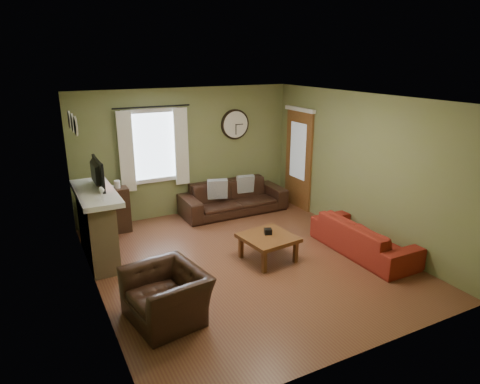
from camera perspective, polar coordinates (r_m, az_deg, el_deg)
name	(u,v)px	position (r m, az deg, el deg)	size (l,w,h in m)	color
floor	(246,261)	(7.06, 0.78, -9.15)	(4.60, 5.20, 0.00)	brown
ceiling	(247,98)	(6.33, 0.88, 12.36)	(4.60, 5.20, 0.00)	white
wall_left	(91,208)	(5.91, -19.29, -1.98)	(0.00, 5.20, 2.60)	olive
wall_right	(360,167)	(7.89, 15.75, 3.17)	(0.00, 5.20, 2.60)	olive
wall_back	(187,152)	(8.88, -7.13, 5.28)	(4.60, 0.00, 2.60)	olive
wall_front	(365,249)	(4.60, 16.39, -7.32)	(4.60, 0.00, 2.60)	olive
fireplace	(97,228)	(7.26, -18.53, -4.59)	(0.40, 1.40, 1.10)	tan
firebox	(111,240)	(7.38, -16.88, -6.16)	(0.04, 0.60, 0.55)	black
mantel	(95,193)	(7.07, -18.75, -0.11)	(0.58, 1.60, 0.08)	white
tv	(93,177)	(7.16, -18.96, 1.87)	(0.60, 0.08, 0.35)	black
tv_screen	(98,173)	(7.15, -18.37, 2.38)	(0.02, 0.62, 0.36)	#994C3F
medallion_left	(76,126)	(6.46, -21.06, 8.18)	(0.28, 0.28, 0.03)	white
medallion_mid	(73,123)	(6.81, -21.43, 8.57)	(0.28, 0.28, 0.03)	white
medallion_right	(70,120)	(7.15, -21.76, 8.92)	(0.28, 0.28, 0.03)	white
window_pane	(153,146)	(8.61, -11.52, 6.04)	(1.00, 0.02, 1.30)	silver
curtain_rod	(152,107)	(8.40, -11.65, 11.07)	(0.03, 0.03, 1.50)	black
curtain_left	(126,152)	(8.40, -14.92, 5.15)	(0.28, 0.04, 1.55)	white
curtain_right	(181,147)	(8.69, -7.82, 5.99)	(0.28, 0.04, 1.55)	white
wall_clock	(235,124)	(9.18, -0.61, 8.99)	(0.64, 0.06, 0.64)	white
door	(299,160)	(9.32, 7.81, 4.27)	(0.05, 0.90, 2.10)	brown
bookshelf	(110,211)	(8.32, -16.98, -2.48)	(0.72, 0.31, 0.86)	black
book	(105,183)	(8.24, -17.53, 1.17)	(0.17, 0.22, 0.02)	brown
sofa_brown	(233,197)	(9.06, -0.90, -0.74)	(2.23, 0.87, 0.65)	black
pillow_left	(245,184)	(9.23, 0.69, 1.08)	(0.38, 0.11, 0.38)	#9EA4A9
pillow_right	(217,189)	(8.89, -3.03, 0.41)	(0.41, 0.12, 0.41)	#9EA4A9
sofa_red	(363,237)	(7.51, 16.12, -5.80)	(1.94, 0.76, 0.57)	maroon
armchair	(167,295)	(5.59, -9.75, -13.43)	(1.00, 0.87, 0.65)	black
coffee_table	(268,248)	(7.02, 3.75, -7.45)	(0.79, 0.79, 0.42)	brown
tissue_box	(268,235)	(7.01, 3.73, -5.77)	(0.12, 0.12, 0.09)	black
wine_glass_a	(103,195)	(6.48, -17.85, -0.35)	(0.07, 0.07, 0.19)	white
wine_glass_b	(101,193)	(6.57, -18.00, -0.14)	(0.07, 0.07, 0.19)	white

